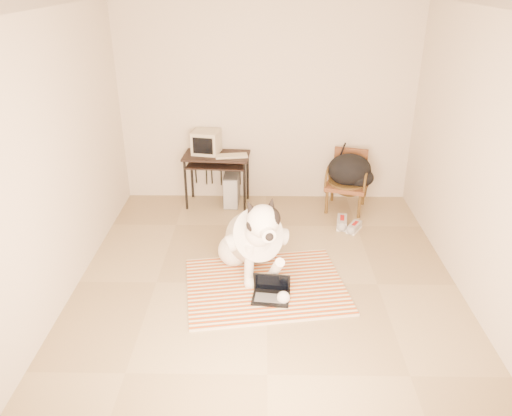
{
  "coord_description": "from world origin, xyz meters",
  "views": [
    {
      "loc": [
        -0.05,
        -4.41,
        3.01
      ],
      "look_at": [
        -0.12,
        0.35,
        0.72
      ],
      "focal_mm": 35.0,
      "sensor_mm": 36.0,
      "label": 1
    }
  ],
  "objects_px": {
    "laptop": "(271,292)",
    "crt_monitor": "(206,142)",
    "pc_tower": "(232,188)",
    "rattan_chair": "(347,180)",
    "computer_desk": "(217,162)",
    "backpack": "(351,171)",
    "dog": "(254,239)"
  },
  "relations": [
    {
      "from": "pc_tower",
      "to": "rattan_chair",
      "type": "relative_size",
      "value": 0.6
    },
    {
      "from": "computer_desk",
      "to": "crt_monitor",
      "type": "bearing_deg",
      "value": 150.11
    },
    {
      "from": "dog",
      "to": "pc_tower",
      "type": "height_order",
      "value": "dog"
    },
    {
      "from": "computer_desk",
      "to": "backpack",
      "type": "relative_size",
      "value": 1.49
    },
    {
      "from": "rattan_chair",
      "to": "computer_desk",
      "type": "bearing_deg",
      "value": 177.57
    },
    {
      "from": "rattan_chair",
      "to": "pc_tower",
      "type": "bearing_deg",
      "value": 175.56
    },
    {
      "from": "rattan_chair",
      "to": "crt_monitor",
      "type": "bearing_deg",
      "value": 175.38
    },
    {
      "from": "crt_monitor",
      "to": "backpack",
      "type": "relative_size",
      "value": 0.65
    },
    {
      "from": "laptop",
      "to": "crt_monitor",
      "type": "bearing_deg",
      "value": 110.45
    },
    {
      "from": "computer_desk",
      "to": "crt_monitor",
      "type": "distance_m",
      "value": 0.3
    },
    {
      "from": "computer_desk",
      "to": "pc_tower",
      "type": "height_order",
      "value": "computer_desk"
    },
    {
      "from": "computer_desk",
      "to": "crt_monitor",
      "type": "relative_size",
      "value": 2.28
    },
    {
      "from": "pc_tower",
      "to": "crt_monitor",
      "type": "bearing_deg",
      "value": 174.52
    },
    {
      "from": "laptop",
      "to": "crt_monitor",
      "type": "xyz_separation_m",
      "value": [
        -0.86,
        2.31,
        0.81
      ]
    },
    {
      "from": "laptop",
      "to": "crt_monitor",
      "type": "relative_size",
      "value": 1.0
    },
    {
      "from": "pc_tower",
      "to": "laptop",
      "type": "bearing_deg",
      "value": -76.99
    },
    {
      "from": "laptop",
      "to": "rattan_chair",
      "type": "height_order",
      "value": "rattan_chair"
    },
    {
      "from": "dog",
      "to": "computer_desk",
      "type": "height_order",
      "value": "dog"
    },
    {
      "from": "computer_desk",
      "to": "rattan_chair",
      "type": "height_order",
      "value": "rattan_chair"
    },
    {
      "from": "dog",
      "to": "rattan_chair",
      "type": "bearing_deg",
      "value": 53.15
    },
    {
      "from": "computer_desk",
      "to": "pc_tower",
      "type": "bearing_deg",
      "value": 13.52
    },
    {
      "from": "crt_monitor",
      "to": "pc_tower",
      "type": "height_order",
      "value": "crt_monitor"
    },
    {
      "from": "dog",
      "to": "computer_desk",
      "type": "xyz_separation_m",
      "value": [
        -0.54,
        1.74,
        0.22
      ]
    },
    {
      "from": "pc_tower",
      "to": "rattan_chair",
      "type": "bearing_deg",
      "value": -4.44
    },
    {
      "from": "rattan_chair",
      "to": "dog",
      "type": "bearing_deg",
      "value": -126.85
    },
    {
      "from": "dog",
      "to": "pc_tower",
      "type": "relative_size",
      "value": 2.8
    },
    {
      "from": "dog",
      "to": "backpack",
      "type": "height_order",
      "value": "dog"
    },
    {
      "from": "backpack",
      "to": "laptop",
      "type": "bearing_deg",
      "value": -117.54
    },
    {
      "from": "dog",
      "to": "pc_tower",
      "type": "bearing_deg",
      "value": 100.84
    },
    {
      "from": "dog",
      "to": "crt_monitor",
      "type": "relative_size",
      "value": 3.36
    },
    {
      "from": "crt_monitor",
      "to": "pc_tower",
      "type": "distance_m",
      "value": 0.75
    },
    {
      "from": "dog",
      "to": "laptop",
      "type": "bearing_deg",
      "value": -69.48
    }
  ]
}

